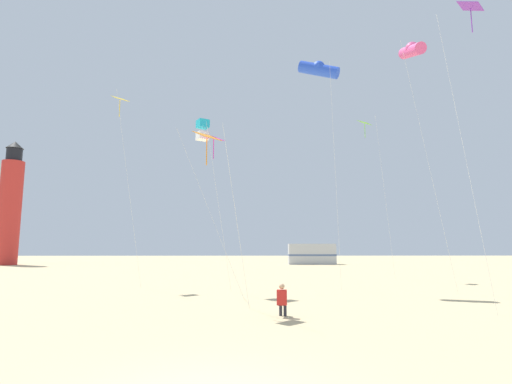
{
  "coord_description": "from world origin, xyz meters",
  "views": [
    {
      "loc": [
        0.66,
        -6.53,
        2.44
      ],
      "look_at": [
        1.03,
        13.62,
        5.2
      ],
      "focal_mm": 27.93,
      "sensor_mm": 36.0,
      "label": 1
    }
  ],
  "objects": [
    {
      "name": "kite_box_cyan",
      "position": [
        -1.93,
        15.14,
        8.89
      ],
      "size": [
        2.08,
        2.08,
        9.48
      ],
      "color": "silver",
      "rests_on": "ground"
    },
    {
      "name": "kite_diamond_orange",
      "position": [
        -0.95,
        8.93,
        6.58
      ],
      "size": [
        2.33,
        2.46,
        7.03
      ],
      "color": "silver",
      "rests_on": "ground"
    },
    {
      "name": "rv_van_silver",
      "position": [
        9.4,
        48.89,
        1.39
      ],
      "size": [
        6.5,
        2.52,
        2.8
      ],
      "rotation": [
        0.0,
        0.0,
        -0.03
      ],
      "color": "#B7BABF",
      "rests_on": "ground"
    },
    {
      "name": "kite_diamond_magenta",
      "position": [
        -1.26,
        14.5,
        8.01
      ],
      "size": [
        3.42,
        2.33,
        8.55
      ],
      "color": "silver",
      "rests_on": "ground"
    },
    {
      "name": "kite_tube_blue",
      "position": [
        4.82,
        15.88,
        12.91
      ],
      "size": [
        2.57,
        1.92,
        13.62
      ],
      "color": "silver",
      "rests_on": "ground"
    },
    {
      "name": "kite_diamond_violet",
      "position": [
        10.06,
        9.07,
        12.01
      ],
      "size": [
        1.8,
        1.81,
        12.85
      ],
      "color": "silver",
      "rests_on": "ground"
    },
    {
      "name": "kite_diamond_lime",
      "position": [
        9.85,
        23.41,
        11.46
      ],
      "size": [
        2.54,
        2.54,
        12.26
      ],
      "color": "silver",
      "rests_on": "ground"
    },
    {
      "name": "kite_flyer_standing",
      "position": [
        1.84,
        7.74,
        0.61
      ],
      "size": [
        0.39,
        0.54,
        1.16
      ],
      "rotation": [
        0.0,
        0.0,
        2.96
      ],
      "color": "red",
      "rests_on": "ground"
    },
    {
      "name": "kite_tube_rainbow",
      "position": [
        10.37,
        15.59,
        14.02
      ],
      "size": [
        2.36,
        2.51,
        14.72
      ],
      "color": "silver",
      "rests_on": "ground"
    },
    {
      "name": "lighthouse_distant",
      "position": [
        -31.58,
        47.53,
        7.84
      ],
      "size": [
        2.8,
        2.8,
        16.8
      ],
      "color": "red",
      "rests_on": "ground"
    },
    {
      "name": "kite_diamond_gold",
      "position": [
        -7.46,
        17.83,
        11.19
      ],
      "size": [
        2.31,
        2.31,
        11.97
      ],
      "color": "silver",
      "rests_on": "ground"
    }
  ]
}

